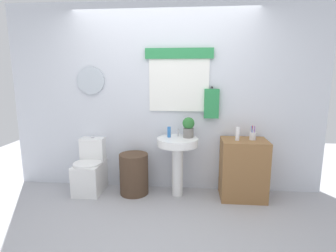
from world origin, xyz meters
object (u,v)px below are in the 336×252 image
at_px(wooden_cabinet, 243,169).
at_px(toothbrush_cup, 253,136).
at_px(potted_plant, 188,127).
at_px(laundry_hamper, 134,174).
at_px(toilet, 90,171).
at_px(lotion_bottle, 238,134).
at_px(soap_bottle, 169,132).
at_px(pedestal_sink, 178,152).

relative_size(wooden_cabinet, toothbrush_cup, 4.32).
distance_m(wooden_cabinet, potted_plant, 0.92).
distance_m(laundry_hamper, wooden_cabinet, 1.48).
bearing_deg(toilet, lotion_bottle, -2.04).
xyz_separation_m(toilet, potted_plant, (1.38, 0.03, 0.66)).
distance_m(soap_bottle, potted_plant, 0.27).
bearing_deg(toilet, laundry_hamper, -2.84).
bearing_deg(toothbrush_cup, toilet, 179.70).
height_order(laundry_hamper, potted_plant, potted_plant).
bearing_deg(lotion_bottle, potted_plant, 170.99).
bearing_deg(potted_plant, soap_bottle, -177.80).
bearing_deg(soap_bottle, lotion_bottle, -5.77).
bearing_deg(laundry_hamper, wooden_cabinet, 0.00).
xyz_separation_m(laundry_hamper, lotion_bottle, (1.37, -0.04, 0.60)).
distance_m(laundry_hamper, toothbrush_cup, 1.68).
xyz_separation_m(potted_plant, lotion_bottle, (0.63, -0.10, -0.06)).
xyz_separation_m(lotion_bottle, toothbrush_cup, (0.21, 0.06, -0.03)).
bearing_deg(lotion_bottle, toothbrush_cup, 16.22).
distance_m(toilet, lotion_bottle, 2.10).
distance_m(pedestal_sink, potted_plant, 0.37).
height_order(pedestal_sink, soap_bottle, soap_bottle).
distance_m(laundry_hamper, potted_plant, 1.00).
relative_size(wooden_cabinet, potted_plant, 2.92).
distance_m(laundry_hamper, soap_bottle, 0.77).
bearing_deg(lotion_bottle, toilet, 177.96).
relative_size(pedestal_sink, toothbrush_cup, 4.34).
height_order(soap_bottle, lotion_bottle, lotion_bottle).
bearing_deg(potted_plant, toilet, -178.81).
bearing_deg(potted_plant, pedestal_sink, -156.80).
height_order(laundry_hamper, wooden_cabinet, wooden_cabinet).
height_order(toilet, lotion_bottle, lotion_bottle).
height_order(pedestal_sink, toothbrush_cup, toothbrush_cup).
xyz_separation_m(wooden_cabinet, potted_plant, (-0.73, 0.06, 0.55)).
height_order(laundry_hamper, soap_bottle, soap_bottle).
bearing_deg(wooden_cabinet, toilet, 179.15).
bearing_deg(laundry_hamper, soap_bottle, 5.90).
bearing_deg(potted_plant, toothbrush_cup, -2.75).
height_order(laundry_hamper, lotion_bottle, lotion_bottle).
height_order(toilet, laundry_hamper, toilet).
distance_m(potted_plant, lotion_bottle, 0.64).
xyz_separation_m(potted_plant, toothbrush_cup, (0.84, -0.04, -0.10)).
bearing_deg(toothbrush_cup, potted_plant, 177.25).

